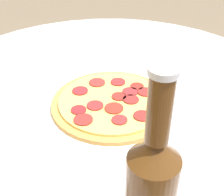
{
  "coord_description": "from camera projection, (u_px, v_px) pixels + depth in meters",
  "views": [
    {
      "loc": [
        -0.59,
        0.31,
        1.19
      ],
      "look_at": [
        -0.05,
        0.02,
        0.77
      ],
      "focal_mm": 50.0,
      "sensor_mm": 36.0,
      "label": 1
    }
  ],
  "objects": [
    {
      "name": "table",
      "position": [
        109.0,
        144.0,
        0.9
      ],
      "size": [
        1.05,
        1.05,
        0.75
      ],
      "color": "white",
      "rests_on": "ground_plane"
    },
    {
      "name": "pizza",
      "position": [
        112.0,
        102.0,
        0.75
      ],
      "size": [
        0.29,
        0.29,
        0.02
      ],
      "color": "#C68E47",
      "rests_on": "table"
    },
    {
      "name": "beer_bottle",
      "position": [
        151.0,
        186.0,
        0.42
      ],
      "size": [
        0.07,
        0.07,
        0.29
      ],
      "color": "#563314",
      "rests_on": "table"
    }
  ]
}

